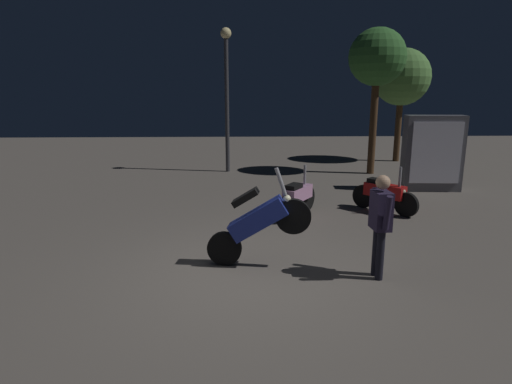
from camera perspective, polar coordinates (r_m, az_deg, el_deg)
name	(u,v)px	position (r m, az deg, el deg)	size (l,w,h in m)	color
ground_plane	(250,274)	(6.82, -0.82, -10.77)	(40.00, 40.00, 0.00)	#605951
motorcycle_blue_foreground	(258,222)	(6.84, 0.25, -4.02)	(1.66, 0.44, 1.63)	black
motorcycle_red_parked_left	(384,194)	(10.44, 16.55, -0.21)	(1.19, 1.30, 1.11)	black
motorcycle_pink_parked_right	(297,197)	(9.77, 5.49, -0.61)	(1.00, 1.44, 1.11)	black
person_rider_beside	(381,218)	(6.66, 16.08, -3.32)	(0.26, 0.66, 1.58)	black
streetlamp_near	(227,82)	(14.91, -3.90, 14.29)	(0.36, 0.36, 4.75)	#38383D
tree_left_bg	(377,59)	(15.04, 15.67, 16.52)	(1.84, 1.84, 4.72)	#4C331E
tree_center_bg	(402,78)	(18.02, 18.65, 14.07)	(2.16, 2.16, 4.33)	#4C331E
kiosk_billboard	(433,153)	(13.07, 22.24, 4.74)	(1.63, 0.65, 2.10)	#595960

